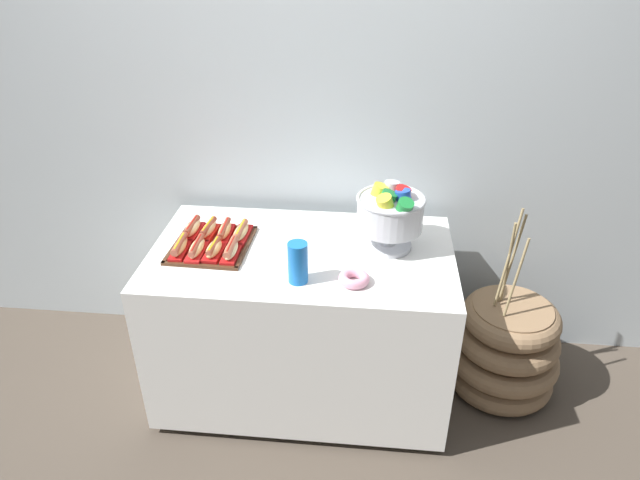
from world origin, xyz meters
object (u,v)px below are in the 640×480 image
at_px(hot_dog_4, 192,228).
at_px(donut, 354,279).
at_px(hot_dog_0, 180,247).
at_px(hot_dog_1, 197,248).
at_px(serving_tray, 212,245).
at_px(hot_dog_3, 231,250).
at_px(punch_bowl, 390,212).
at_px(hot_dog_5, 208,230).
at_px(cup_stack, 298,263).
at_px(buffet_table, 303,319).
at_px(hot_dog_2, 214,250).
at_px(hot_dog_7, 241,232).
at_px(hot_dog_6, 225,231).
at_px(floor_vase, 505,348).

xyz_separation_m(hot_dog_4, donut, (0.75, -0.31, -0.02)).
relative_size(hot_dog_0, hot_dog_1, 0.95).
distance_m(serving_tray, hot_dog_3, 0.14).
bearing_deg(punch_bowl, hot_dog_0, -170.32).
bearing_deg(hot_dog_3, punch_bowl, 13.47).
bearing_deg(hot_dog_3, serving_tray, 141.85).
xyz_separation_m(serving_tray, hot_dog_5, (-0.03, 0.08, 0.03)).
xyz_separation_m(hot_dog_5, punch_bowl, (0.81, -0.01, 0.14)).
xyz_separation_m(cup_stack, donut, (0.22, 0.01, -0.07)).
xyz_separation_m(buffet_table, cup_stack, (0.02, -0.23, 0.46)).
xyz_separation_m(hot_dog_0, hot_dog_2, (0.15, -0.00, -0.00)).
distance_m(serving_tray, hot_dog_7, 0.14).
bearing_deg(hot_dog_6, buffet_table, -12.91).
bearing_deg(hot_dog_3, floor_vase, 8.50).
bearing_deg(serving_tray, hot_dog_0, -145.64).
bearing_deg(hot_dog_2, hot_dog_0, 178.11).
height_order(serving_tray, hot_dog_0, hot_dog_0).
distance_m(hot_dog_2, hot_dog_7, 0.18).
bearing_deg(hot_dog_6, hot_dog_7, -1.89).
bearing_deg(hot_dog_2, hot_dog_3, -1.89).
relative_size(serving_tray, hot_dog_1, 2.06).
bearing_deg(hot_dog_4, cup_stack, -31.07).
height_order(hot_dog_5, donut, hot_dog_5).
xyz_separation_m(hot_dog_3, hot_dog_6, (-0.07, 0.17, -0.00)).
relative_size(floor_vase, hot_dog_3, 5.80).
bearing_deg(donut, hot_dog_1, 168.33).
xyz_separation_m(hot_dog_6, cup_stack, (0.38, -0.31, 0.05)).
distance_m(hot_dog_7, cup_stack, 0.43).
distance_m(buffet_table, donut, 0.51).
relative_size(hot_dog_6, punch_bowl, 0.61).
relative_size(hot_dog_5, donut, 1.33).
height_order(hot_dog_0, hot_dog_2, hot_dog_0).
distance_m(hot_dog_4, donut, 0.81).
distance_m(hot_dog_1, donut, 0.69).
distance_m(hot_dog_5, punch_bowl, 0.82).
height_order(hot_dog_5, hot_dog_6, hot_dog_5).
height_order(hot_dog_1, hot_dog_3, hot_dog_3).
bearing_deg(hot_dog_4, hot_dog_1, -67.45).
bearing_deg(hot_dog_5, buffet_table, -11.06).
relative_size(punch_bowl, cup_stack, 1.70).
height_order(floor_vase, hot_dog_1, floor_vase).
height_order(hot_dog_1, cup_stack, cup_stack).
bearing_deg(cup_stack, hot_dog_7, 134.19).
bearing_deg(donut, hot_dog_5, 155.60).
bearing_deg(buffet_table, hot_dog_5, 168.94).
relative_size(serving_tray, hot_dog_5, 2.23).
bearing_deg(hot_dog_3, hot_dog_7, 88.11).
bearing_deg(hot_dog_7, buffet_table, -15.68).
bearing_deg(hot_dog_4, buffet_table, -9.73).
height_order(punch_bowl, cup_stack, punch_bowl).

